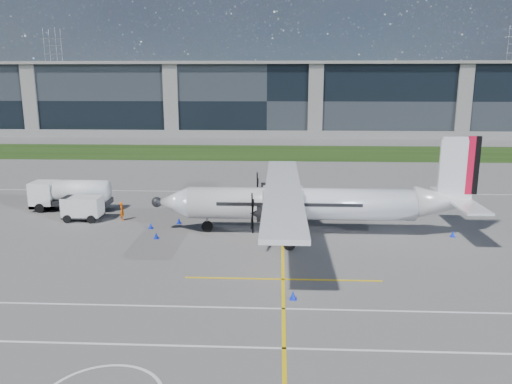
# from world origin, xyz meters

# --- Properties ---
(ground) EXTENTS (400.00, 400.00, 0.00)m
(ground) POSITION_xyz_m (0.00, 40.00, 0.00)
(ground) COLOR slate
(ground) RESTS_ON ground
(grass_strip) EXTENTS (400.00, 18.00, 0.04)m
(grass_strip) POSITION_xyz_m (0.00, 48.00, 0.02)
(grass_strip) COLOR #1B340E
(grass_strip) RESTS_ON ground
(terminal_building) EXTENTS (120.00, 20.00, 15.00)m
(terminal_building) POSITION_xyz_m (0.00, 80.00, 7.50)
(terminal_building) COLOR black
(terminal_building) RESTS_ON ground
(tree_line) EXTENTS (400.00, 6.00, 6.00)m
(tree_line) POSITION_xyz_m (0.00, 140.00, 3.00)
(tree_line) COLOR black
(tree_line) RESTS_ON ground
(pylon_west) EXTENTS (9.00, 4.60, 30.00)m
(pylon_west) POSITION_xyz_m (-80.00, 150.00, 15.00)
(pylon_west) COLOR gray
(pylon_west) RESTS_ON ground
(yellow_taxiway_centerline) EXTENTS (0.20, 70.00, 0.01)m
(yellow_taxiway_centerline) POSITION_xyz_m (3.00, 10.00, 0.01)
(yellow_taxiway_centerline) COLOR yellow
(yellow_taxiway_centerline) RESTS_ON ground
(white_lane_line) EXTENTS (90.00, 0.15, 0.01)m
(white_lane_line) POSITION_xyz_m (0.00, -14.00, 0.01)
(white_lane_line) COLOR white
(white_lane_line) RESTS_ON ground
(turboprop_aircraft) EXTENTS (24.93, 25.85, 7.76)m
(turboprop_aircraft) POSITION_xyz_m (5.32, 3.44, 3.88)
(turboprop_aircraft) COLOR silver
(turboprop_aircraft) RESTS_ON ground
(fuel_tanker_truck) EXTENTS (7.57, 2.46, 2.84)m
(fuel_tanker_truck) POSITION_xyz_m (-17.10, 9.67, 1.42)
(fuel_tanker_truck) COLOR silver
(fuel_tanker_truck) RESTS_ON ground
(baggage_tug) EXTENTS (3.43, 2.06, 2.06)m
(baggage_tug) POSITION_xyz_m (-14.17, 6.34, 1.03)
(baggage_tug) COLOR silver
(baggage_tug) RESTS_ON ground
(ground_crew_person) EXTENTS (0.68, 0.85, 1.85)m
(ground_crew_person) POSITION_xyz_m (-10.79, 6.46, 0.93)
(ground_crew_person) COLOR #F25907
(ground_crew_person) RESTS_ON ground
(safety_cone_stbdwing) EXTENTS (0.36, 0.36, 0.50)m
(safety_cone_stbdwing) POSITION_xyz_m (2.99, 15.68, 0.25)
(safety_cone_stbdwing) COLOR #0C24D9
(safety_cone_stbdwing) RESTS_ON ground
(safety_cone_nose_port) EXTENTS (0.36, 0.36, 0.50)m
(safety_cone_nose_port) POSITION_xyz_m (-6.64, 1.54, 0.25)
(safety_cone_nose_port) COLOR #0C24D9
(safety_cone_nose_port) RESTS_ON ground
(safety_cone_portwing) EXTENTS (0.36, 0.36, 0.50)m
(safety_cone_portwing) POSITION_xyz_m (3.53, -8.80, 0.25)
(safety_cone_portwing) COLOR #0C24D9
(safety_cone_portwing) RESTS_ON ground
(safety_cone_tail) EXTENTS (0.36, 0.36, 0.50)m
(safety_cone_tail) POSITION_xyz_m (16.15, 3.05, 0.25)
(safety_cone_tail) COLOR #0C24D9
(safety_cone_tail) RESTS_ON ground
(safety_cone_fwd) EXTENTS (0.36, 0.36, 0.50)m
(safety_cone_fwd) POSITION_xyz_m (-7.72, 4.12, 0.25)
(safety_cone_fwd) COLOR #0C24D9
(safety_cone_fwd) RESTS_ON ground
(safety_cone_nose_stbd) EXTENTS (0.36, 0.36, 0.50)m
(safety_cone_nose_stbd) POSITION_xyz_m (-5.72, 5.66, 0.25)
(safety_cone_nose_stbd) COLOR #0C24D9
(safety_cone_nose_stbd) RESTS_ON ground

